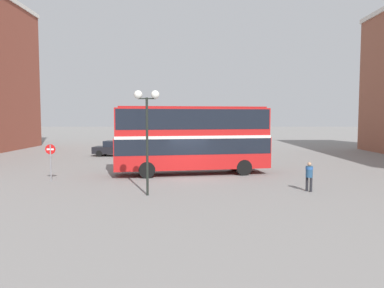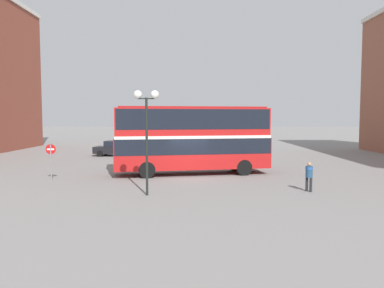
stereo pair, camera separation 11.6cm
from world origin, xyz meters
name	(u,v)px [view 2 (the right image)]	position (x,y,z in m)	size (l,w,h in m)	color
ground_plane	(189,177)	(0.00, 0.00, 0.00)	(240.00, 240.00, 0.00)	gray
double_decker_bus	(192,136)	(0.17, 1.31, 2.64)	(10.72, 4.40, 4.60)	red
pedestrian_foreground	(309,174)	(6.35, -4.59, 0.95)	(0.54, 0.54, 1.55)	#232328
parked_car_kerb_near	(115,148)	(-7.56, 13.14, 0.76)	(4.16, 2.32, 1.53)	black
street_lamp_twin_globe	(146,112)	(-2.04, -5.57, 4.19)	(1.26, 0.42, 5.23)	black
no_entry_sign	(51,156)	(-8.41, -1.48, 1.52)	(0.62, 0.08, 2.26)	gray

